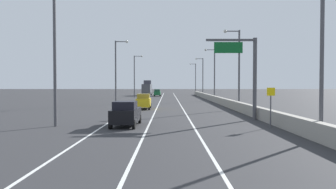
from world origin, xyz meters
name	(u,v)px	position (x,y,z in m)	size (l,w,h in m)	color
ground_plane	(170,100)	(0.00, 64.00, 0.00)	(320.00, 320.00, 0.00)	#2D2D30
lane_stripe_left	(140,102)	(-5.50, 55.00, 0.00)	(0.16, 130.00, 0.00)	silver
lane_stripe_center	(160,102)	(-2.00, 55.00, 0.00)	(0.16, 130.00, 0.00)	silver
lane_stripe_right	(179,102)	(1.50, 55.00, 0.00)	(0.16, 130.00, 0.00)	silver
jersey_barrier_right	(231,104)	(8.11, 40.00, 0.55)	(0.60, 120.00, 1.10)	#9E998E
overhead_sign_gantry	(247,68)	(6.77, 24.89, 4.73)	(4.68, 0.36, 7.50)	#47474C
speed_advisory_sign	(271,104)	(7.21, 19.01, 1.76)	(0.60, 0.11, 3.00)	#4C4C51
lamp_post_right_near	(318,40)	(8.42, 13.87, 5.90)	(2.14, 0.44, 10.29)	#4C4C51
lamp_post_right_second	(237,64)	(8.44, 37.59, 5.90)	(2.14, 0.44, 10.29)	#4C4C51
lamp_post_right_third	(213,71)	(8.51, 61.30, 5.90)	(2.14, 0.44, 10.29)	#4C4C51
lamp_post_right_fourth	(202,74)	(8.62, 85.02, 5.90)	(2.14, 0.44, 10.29)	#4C4C51
lamp_post_right_fifth	(195,76)	(8.58, 108.74, 5.90)	(2.14, 0.44, 10.29)	#4C4C51
lamp_post_left_near	(58,50)	(-8.93, 19.87, 5.90)	(2.14, 0.44, 10.29)	#4C4C51
lamp_post_left_mid	(117,68)	(-8.61, 48.33, 5.90)	(2.14, 0.44, 10.29)	#4C4C51
lamp_post_left_far	(136,73)	(-8.43, 76.79, 5.90)	(2.14, 0.44, 10.29)	#4C4C51
car_green_0	(157,93)	(-3.36, 85.63, 0.94)	(1.84, 4.06, 1.88)	#196033
car_yellow_1	(144,101)	(-3.68, 38.35, 1.00)	(1.88, 4.64, 2.00)	gold
car_black_2	(126,114)	(-3.74, 19.99, 0.97)	(2.06, 4.74, 1.95)	black
box_truck	(147,89)	(-6.53, 92.06, 2.01)	(2.63, 8.02, 4.39)	#4C4C51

